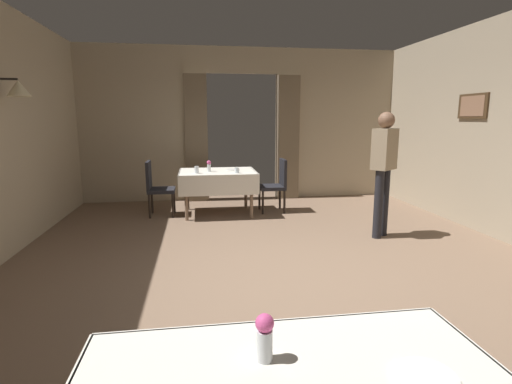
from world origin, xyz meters
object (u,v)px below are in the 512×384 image
at_px(glass_mid_d, 237,170).
at_px(dining_table_mid, 218,177).
at_px(chair_mid_right, 276,183).
at_px(flower_vase_mid, 209,166).
at_px(plate_mid_c, 233,170).
at_px(person_waiter_by_doorway, 384,164).
at_px(flower_vase_near, 265,336).
at_px(chair_mid_left, 156,186).
at_px(glass_mid_b, 197,170).
at_px(plate_near_b, 426,377).

bearing_deg(glass_mid_d, dining_table_mid, 133.87).
distance_m(chair_mid_right, flower_vase_mid, 1.23).
xyz_separation_m(chair_mid_right, plate_mid_c, (-0.76, 0.05, 0.24)).
relative_size(plate_mid_c, person_waiter_by_doorway, 0.14).
relative_size(flower_vase_near, person_waiter_by_doorway, 0.11).
height_order(dining_table_mid, flower_vase_mid, flower_vase_mid).
relative_size(chair_mid_right, flower_vase_mid, 4.93).
relative_size(flower_vase_mid, person_waiter_by_doorway, 0.11).
bearing_deg(dining_table_mid, glass_mid_d, -46.13).
xyz_separation_m(glass_mid_d, person_waiter_by_doorway, (1.87, -1.35, 0.23)).
bearing_deg(flower_vase_near, chair_mid_left, 99.85).
xyz_separation_m(glass_mid_b, glass_mid_d, (0.65, -0.07, -0.01)).
xyz_separation_m(flower_vase_near, flower_vase_mid, (-0.05, 5.27, 0.00)).
bearing_deg(chair_mid_left, chair_mid_right, 0.09).
height_order(flower_vase_mid, person_waiter_by_doorway, person_waiter_by_doorway).
bearing_deg(glass_mid_d, chair_mid_right, 25.28).
bearing_deg(flower_vase_near, dining_table_mid, 88.92).
bearing_deg(glass_mid_d, person_waiter_by_doorway, -35.86).
bearing_deg(plate_near_b, glass_mid_b, 98.49).
relative_size(chair_mid_left, flower_vase_mid, 4.93).
xyz_separation_m(chair_mid_left, flower_vase_mid, (0.89, -0.10, 0.34)).
bearing_deg(flower_vase_mid, glass_mid_d, -28.43).
bearing_deg(glass_mid_d, glass_mid_b, 174.01).
height_order(chair_mid_left, flower_vase_near, flower_vase_near).
distance_m(chair_mid_right, plate_mid_c, 0.80).
xyz_separation_m(chair_mid_left, chair_mid_right, (2.07, 0.00, 0.00)).
bearing_deg(chair_mid_right, chair_mid_left, -179.91).
bearing_deg(chair_mid_left, dining_table_mid, -1.75).
height_order(dining_table_mid, glass_mid_b, glass_mid_b).
bearing_deg(flower_vase_mid, chair_mid_left, 173.48).
height_order(dining_table_mid, plate_mid_c, plate_mid_c).
xyz_separation_m(chair_mid_left, plate_mid_c, (1.30, 0.05, 0.24)).
bearing_deg(glass_mid_d, chair_mid_left, 165.56).
relative_size(plate_near_b, glass_mid_b, 1.89).
xyz_separation_m(dining_table_mid, person_waiter_by_doorway, (2.17, -1.67, 0.38)).
height_order(chair_mid_left, glass_mid_d, chair_mid_left).
bearing_deg(person_waiter_by_doorway, glass_mid_b, 150.60).
distance_m(chair_mid_right, plate_near_b, 5.59).
distance_m(flower_vase_mid, plate_mid_c, 0.45).
height_order(flower_vase_mid, glass_mid_d, flower_vase_mid).
relative_size(flower_vase_near, plate_near_b, 0.84).
bearing_deg(person_waiter_by_doorway, flower_vase_near, -121.76).
relative_size(dining_table_mid, chair_mid_left, 1.39).
bearing_deg(chair_mid_left, flower_vase_near, -80.15).
distance_m(dining_table_mid, flower_vase_near, 5.34).
xyz_separation_m(chair_mid_right, glass_mid_d, (-0.73, -0.35, 0.28)).
bearing_deg(person_waiter_by_doorway, glass_mid_d, 144.14).
height_order(plate_mid_c, glass_mid_d, glass_mid_d).
xyz_separation_m(flower_vase_near, glass_mid_b, (-0.25, 5.09, -0.04)).
distance_m(plate_near_b, flower_vase_mid, 5.48).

